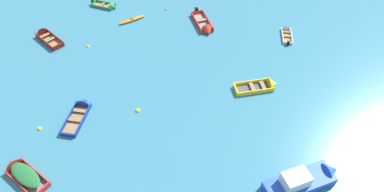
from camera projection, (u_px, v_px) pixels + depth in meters
rowboat_red_far_back at (21, 172)px, 23.91m from camera, size 3.61×3.95×1.32m
rowboat_white_outer_left at (286, 32)px, 36.16m from camera, size 1.91×3.27×0.91m
kayak_orange_back_row_left at (132, 20)px, 37.76m from camera, size 3.30×1.59×0.32m
rowboat_deep_blue_back_row_center at (81, 109)px, 28.29m from camera, size 2.75×4.18×1.24m
rowboat_maroon_far_right at (45, 36)px, 35.53m from camera, size 3.32×4.18×1.21m
rowboat_green_near_camera at (109, 6)px, 39.71m from camera, size 3.26×2.68×1.08m
motor_launch_blue_cluster_outer at (305, 180)px, 23.20m from camera, size 5.92×2.37×2.01m
rowboat_red_midfield_right at (205, 27)px, 36.65m from camera, size 1.70×4.84×1.31m
rowboat_yellow_foreground_center at (265, 86)px, 30.26m from camera, size 4.07×1.52×1.25m
mooring_buoy_central at (88, 47)px, 34.58m from camera, size 0.35×0.35×0.35m
mooring_buoy_between_boats_left at (166, 10)px, 39.50m from camera, size 0.32×0.32×0.32m
mooring_buoy_far_field at (40, 129)px, 27.04m from camera, size 0.35×0.35×0.35m
mooring_buoy_near_foreground at (138, 111)px, 28.40m from camera, size 0.42×0.42×0.42m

